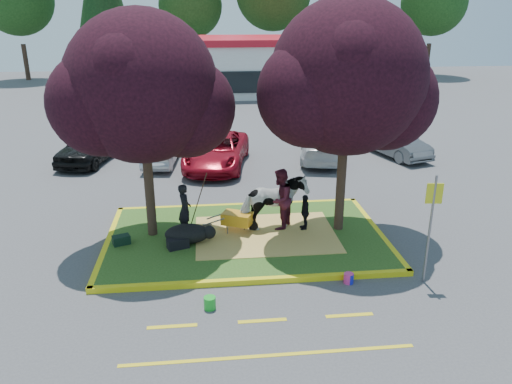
{
  "coord_description": "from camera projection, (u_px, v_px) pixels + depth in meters",
  "views": [
    {
      "loc": [
        -1.15,
        -13.6,
        6.57
      ],
      "look_at": [
        0.36,
        0.5,
        1.34
      ],
      "focal_mm": 35.0,
      "sensor_mm": 36.0,
      "label": 1
    }
  ],
  "objects": [
    {
      "name": "car_black",
      "position": [
        90.0,
        145.0,
        22.58
      ],
      "size": [
        2.75,
        4.78,
        1.53
      ],
      "primitive_type": "imported",
      "rotation": [
        0.0,
        0.0,
        -0.22
      ],
      "color": "black",
      "rests_on": "ground"
    },
    {
      "name": "median_island",
      "position": [
        246.0,
        237.0,
        15.05
      ],
      "size": [
        8.0,
        5.0,
        0.15
      ],
      "primitive_type": "cube",
      "color": "#284B17",
      "rests_on": "ground"
    },
    {
      "name": "curb_near",
      "position": [
        255.0,
        281.0,
        12.64
      ],
      "size": [
        8.3,
        0.16,
        0.15
      ],
      "primitive_type": "cube",
      "color": "yellow",
      "rests_on": "ground"
    },
    {
      "name": "calf",
      "position": [
        187.0,
        234.0,
        14.45
      ],
      "size": [
        1.42,
        0.97,
        0.57
      ],
      "primitive_type": "ellipsoid",
      "rotation": [
        0.0,
        0.0,
        0.19
      ],
      "color": "black",
      "rests_on": "median_island"
    },
    {
      "name": "cow",
      "position": [
        274.0,
        203.0,
        15.17
      ],
      "size": [
        2.17,
        1.37,
        1.7
      ],
      "primitive_type": "imported",
      "rotation": [
        0.0,
        0.0,
        1.82
      ],
      "color": "white",
      "rests_on": "median_island"
    },
    {
      "name": "fire_lane_stripe_b",
      "position": [
        262.0,
        321.0,
        11.16
      ],
      "size": [
        1.1,
        0.12,
        0.01
      ],
      "primitive_type": "cube",
      "color": "yellow",
      "rests_on": "ground"
    },
    {
      "name": "curb_right",
      "position": [
        377.0,
        231.0,
        15.46
      ],
      "size": [
        0.16,
        5.3,
        0.15
      ],
      "primitive_type": "cube",
      "color": "yellow",
      "rests_on": "ground"
    },
    {
      "name": "wheelbarrow",
      "position": [
        237.0,
        219.0,
        15.16
      ],
      "size": [
        1.57,
        0.85,
        0.6
      ],
      "rotation": [
        0.0,
        0.0,
        -0.43
      ],
      "color": "black",
      "rests_on": "median_island"
    },
    {
      "name": "visitor_b",
      "position": [
        305.0,
        212.0,
        15.26
      ],
      "size": [
        0.29,
        0.67,
        1.13
      ],
      "primitive_type": "imported",
      "rotation": [
        0.0,
        0.0,
        -1.59
      ],
      "color": "black",
      "rests_on": "median_island"
    },
    {
      "name": "visitor_a",
      "position": [
        280.0,
        199.0,
        15.21
      ],
      "size": [
        1.07,
        1.16,
        1.9
      ],
      "primitive_type": "imported",
      "rotation": [
        0.0,
        0.0,
        -2.07
      ],
      "color": "#4A1523",
      "rests_on": "median_island"
    },
    {
      "name": "straw_bedding",
      "position": [
        266.0,
        234.0,
        15.08
      ],
      "size": [
        4.2,
        3.0,
        0.01
      ],
      "primitive_type": "cube",
      "color": "#E7C55F",
      "rests_on": "median_island"
    },
    {
      "name": "ground",
      "position": [
        246.0,
        240.0,
        15.08
      ],
      "size": [
        90.0,
        90.0,
        0.0
      ],
      "primitive_type": "plane",
      "color": "#424244",
      "rests_on": "ground"
    },
    {
      "name": "sign_post",
      "position": [
        431.0,
        217.0,
        12.15
      ],
      "size": [
        0.4,
        0.08,
        2.86
      ],
      "rotation": [
        0.0,
        0.0,
        -0.12
      ],
      "color": "slate",
      "rests_on": "ground"
    },
    {
      "name": "gear_bag_green",
      "position": [
        121.0,
        240.0,
        14.42
      ],
      "size": [
        0.56,
        0.46,
        0.26
      ],
      "primitive_type": "cube",
      "rotation": [
        0.0,
        0.0,
        0.37
      ],
      "color": "black",
      "rests_on": "median_island"
    },
    {
      "name": "fire_lane_long",
      "position": [
        269.0,
        356.0,
        10.04
      ],
      "size": [
        6.0,
        0.1,
        0.01
      ],
      "primitive_type": "cube",
      "color": "yellow",
      "rests_on": "ground"
    },
    {
      "name": "fire_lane_stripe_a",
      "position": [
        172.0,
        326.0,
        10.96
      ],
      "size": [
        1.1,
        0.12,
        0.01
      ],
      "primitive_type": "cube",
      "color": "yellow",
      "rests_on": "ground"
    },
    {
      "name": "car_red",
      "position": [
        217.0,
        151.0,
        21.81
      ],
      "size": [
        3.34,
        5.55,
        1.44
      ],
      "primitive_type": "imported",
      "rotation": [
        0.0,
        0.0,
        -0.19
      ],
      "color": "maroon",
      "rests_on": "ground"
    },
    {
      "name": "fire_lane_stripe_c",
      "position": [
        349.0,
        315.0,
        11.36
      ],
      "size": [
        1.1,
        0.12,
        0.01
      ],
      "primitive_type": "cube",
      "color": "yellow",
      "rests_on": "ground"
    },
    {
      "name": "bucket_blue",
      "position": [
        349.0,
        278.0,
        12.66
      ],
      "size": [
        0.32,
        0.32,
        0.27
      ],
      "primitive_type": "cylinder",
      "rotation": [
        0.0,
        0.0,
        0.34
      ],
      "color": "#1920C9",
      "rests_on": "ground"
    },
    {
      "name": "tree_purple_left",
      "position": [
        143.0,
        94.0,
        13.65
      ],
      "size": [
        5.06,
        4.2,
        6.51
      ],
      "color": "black",
      "rests_on": "median_island"
    },
    {
      "name": "retail_building",
      "position": [
        240.0,
        65.0,
        40.6
      ],
      "size": [
        20.4,
        8.4,
        4.4
      ],
      "color": "silver",
      "rests_on": "ground"
    },
    {
      "name": "tree_purple_right",
      "position": [
        348.0,
        85.0,
        13.96
      ],
      "size": [
        5.3,
        4.4,
        6.82
      ],
      "color": "black",
      "rests_on": "median_island"
    },
    {
      "name": "curb_far",
      "position": [
        239.0,
        206.0,
        17.46
      ],
      "size": [
        8.3,
        0.16,
        0.15
      ],
      "primitive_type": "cube",
      "color": "yellow",
      "rests_on": "ground"
    },
    {
      "name": "bucket_pink",
      "position": [
        349.0,
        278.0,
        12.66
      ],
      "size": [
        0.29,
        0.29,
        0.27
      ],
      "primitive_type": "cylinder",
      "rotation": [
        0.0,
        0.0,
        0.17
      ],
      "color": "#E83389",
      "rests_on": "ground"
    },
    {
      "name": "car_grey",
      "position": [
        396.0,
        143.0,
        23.4
      ],
      "size": [
        2.47,
        4.15,
        1.29
      ],
      "primitive_type": "imported",
      "rotation": [
        0.0,
        0.0,
        0.3
      ],
      "color": "#505357",
      "rests_on": "ground"
    },
    {
      "name": "car_silver",
      "position": [
        161.0,
        151.0,
        22.21
      ],
      "size": [
        1.6,
        3.7,
        1.18
      ],
      "primitive_type": "imported",
      "rotation": [
        0.0,
        0.0,
        3.04
      ],
      "color": "#AFB2B7",
      "rests_on": "ground"
    },
    {
      "name": "curb_left",
      "position": [
        108.0,
        244.0,
        14.64
      ],
      "size": [
        0.16,
        5.3,
        0.15
      ],
      "primitive_type": "cube",
      "color": "yellow",
      "rests_on": "ground"
    },
    {
      "name": "car_white",
      "position": [
        321.0,
        145.0,
        22.86
      ],
      "size": [
        2.79,
        4.86,
        1.33
      ],
      "primitive_type": "imported",
      "rotation": [
        0.0,
        0.0,
        2.93
      ],
      "color": "silver",
      "rests_on": "ground"
    },
    {
      "name": "bucket_green",
      "position": [
        210.0,
        303.0,
        11.57
      ],
      "size": [
        0.33,
        0.33,
        0.3
      ],
      "primitive_type": "cylinder",
      "rotation": [
        0.0,
        0.0,
        -0.2
      ],
      "color": "green",
      "rests_on": "ground"
    },
    {
      "name": "gear_bag_dark",
      "position": [
        178.0,
        243.0,
        14.17
      ],
      "size": [
        0.67,
        0.5,
        0.3
      ],
      "primitive_type": "cube",
      "rotation": [
        0.0,
        0.0,
        0.34
      ],
      "color": "black",
      "rests_on": "median_island"
    },
    {
      "name": "handler",
      "position": [
        185.0,
        209.0,
        14.89
      ],
      "size": [
        0.5,
        0.65,
        1.57
      ],
      "primitive_type": "imported",
      "rotation": [
        0.0,
        0.0,
        1.81
      ],
      "color": "black",
      "rests_on": "median_island"
    }
  ]
}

